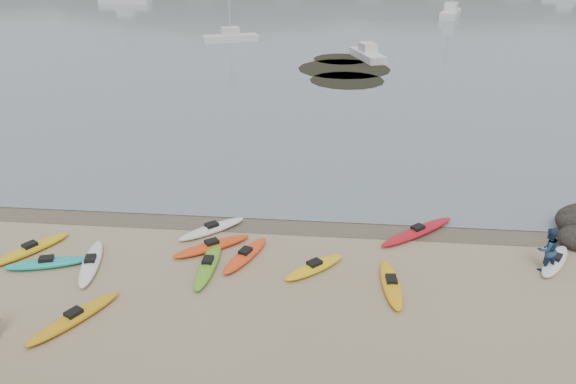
# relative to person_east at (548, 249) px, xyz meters

# --- Properties ---
(ground) EXTENTS (600.00, 600.00, 0.00)m
(ground) POSITION_rel_person_east_xyz_m (-10.73, 3.23, -0.94)
(ground) COLOR tan
(ground) RESTS_ON ground
(wet_sand) EXTENTS (60.00, 60.00, 0.00)m
(wet_sand) POSITION_rel_person_east_xyz_m (-10.73, 2.93, -0.94)
(wet_sand) COLOR brown
(wet_sand) RESTS_ON ground
(kayaks) EXTENTS (24.27, 11.09, 0.34)m
(kayaks) POSITION_rel_person_east_xyz_m (-12.61, -0.71, -0.77)
(kayaks) COLOR white
(kayaks) RESTS_ON ground
(person_east) EXTENTS (1.09, 0.97, 1.88)m
(person_east) POSITION_rel_person_east_xyz_m (0.00, 0.00, 0.00)
(person_east) COLOR navy
(person_east) RESTS_ON ground
(kelp_mats) EXTENTS (9.23, 15.96, 0.04)m
(kelp_mats) POSITION_rel_person_east_xyz_m (-8.28, 35.84, -0.91)
(kelp_mats) COLOR black
(kelp_mats) RESTS_ON water
(moored_boats) EXTENTS (96.91, 71.07, 1.37)m
(moored_boats) POSITION_rel_person_east_xyz_m (-8.93, 81.19, -0.33)
(moored_boats) COLOR silver
(moored_boats) RESTS_ON ground
(far_hills) EXTENTS (550.00, 135.00, 80.00)m
(far_hills) POSITION_rel_person_east_xyz_m (28.65, 197.19, -16.87)
(far_hills) COLOR #384235
(far_hills) RESTS_ON ground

